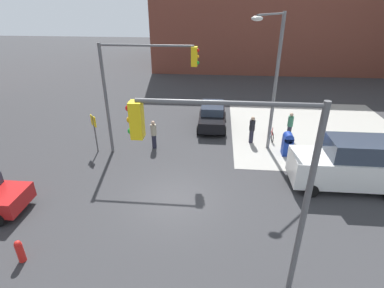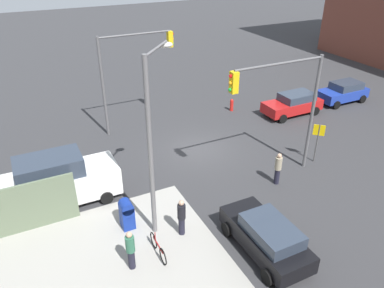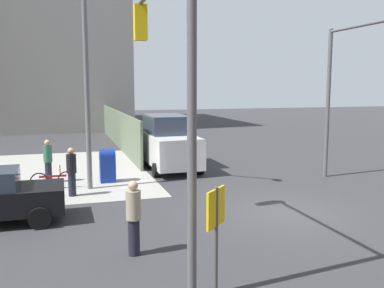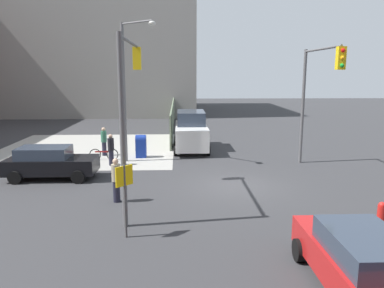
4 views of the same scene
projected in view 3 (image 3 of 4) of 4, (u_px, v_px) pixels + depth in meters
The scene contains 13 objects.
ground_plane at pixel (285, 213), 13.73m from camera, with size 120.00×120.00×0.00m, color #333335.
sidewalk_corner at pixel (14, 175), 19.68m from camera, with size 12.00×12.00×0.01m, color #9E9B93.
construction_fence at pixel (115, 127), 30.30m from camera, with size 21.23×0.12×2.40m, color #607056.
traffic_signal_nw_corner at pixel (165, 60), 9.51m from camera, with size 5.45×0.36×6.50m.
traffic_signal_se_corner at pixel (358, 72), 16.87m from camera, with size 5.03×0.36×6.50m.
street_lamp_corner at pixel (94, 69), 16.21m from camera, with size 1.96×2.08×8.00m.
warning_sign_two_way at pixel (216, 232), 7.14m from camera, with size 0.48×0.48×2.40m.
mailbox_blue at pixel (107, 164), 18.07m from camera, with size 0.56×0.64×1.43m.
van_white_delivery at pixel (168, 143), 21.12m from camera, with size 5.40×2.32×2.62m.
pedestrian_crossing at pixel (72, 171), 15.72m from camera, with size 0.36×0.36×1.82m.
pedestrian_waiting at pixel (134, 216), 10.21m from camera, with size 0.36×0.36×1.83m.
pedestrian_walking_north at pixel (48, 160), 17.92m from camera, with size 0.36×0.36×1.83m.
bicycle_leaning_on_fence at pixel (53, 180), 16.93m from camera, with size 0.05×1.75×0.97m.
Camera 3 is at (-11.86, 6.73, 4.05)m, focal length 40.00 mm.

